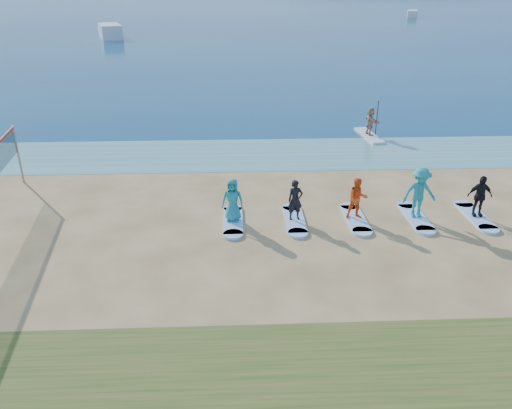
{
  "coord_description": "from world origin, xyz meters",
  "views": [
    {
      "loc": [
        -2.0,
        -13.31,
        8.08
      ],
      "look_at": [
        -1.32,
        2.0,
        1.1
      ],
      "focal_mm": 35.0,
      "sensor_mm": 36.0,
      "label": 1
    }
  ],
  "objects_px": {
    "paddleboarder": "(370,121)",
    "surfboard_1": "(295,220)",
    "surfboard_0": "(233,221)",
    "student_0": "(233,200)",
    "surfboard_3": "(416,217)",
    "surfboard_2": "(355,219)",
    "student_4": "(480,196)",
    "student_2": "(357,199)",
    "boat_offshore_a": "(111,38)",
    "student_3": "(419,193)",
    "boat_offshore_b": "(412,17)",
    "student_1": "(295,200)",
    "surfboard_4": "(476,216)",
    "paddleboard": "(369,135)"
  },
  "relations": [
    {
      "from": "paddleboard",
      "to": "student_2",
      "type": "relative_size",
      "value": 1.97
    },
    {
      "from": "paddleboard",
      "to": "surfboard_4",
      "type": "height_order",
      "value": "paddleboard"
    },
    {
      "from": "surfboard_0",
      "to": "student_2",
      "type": "relative_size",
      "value": 1.44
    },
    {
      "from": "student_0",
      "to": "student_2",
      "type": "relative_size",
      "value": 1.04
    },
    {
      "from": "surfboard_0",
      "to": "surfboard_2",
      "type": "height_order",
      "value": "same"
    },
    {
      "from": "boat_offshore_b",
      "to": "student_0",
      "type": "bearing_deg",
      "value": -94.04
    },
    {
      "from": "surfboard_2",
      "to": "student_3",
      "type": "relative_size",
      "value": 1.16
    },
    {
      "from": "paddleboarder",
      "to": "surfboard_2",
      "type": "xyz_separation_m",
      "value": [
        -3.13,
        -10.39,
        -0.83
      ]
    },
    {
      "from": "surfboard_3",
      "to": "student_3",
      "type": "relative_size",
      "value": 1.16
    },
    {
      "from": "boat_offshore_b",
      "to": "surfboard_3",
      "type": "bearing_deg",
      "value": -90.69
    },
    {
      "from": "boat_offshore_a",
      "to": "surfboard_3",
      "type": "height_order",
      "value": "boat_offshore_a"
    },
    {
      "from": "surfboard_1",
      "to": "student_3",
      "type": "xyz_separation_m",
      "value": [
        4.48,
        0.0,
        0.99
      ]
    },
    {
      "from": "surfboard_3",
      "to": "student_4",
      "type": "relative_size",
      "value": 1.42
    },
    {
      "from": "surfboard_3",
      "to": "boat_offshore_a",
      "type": "bearing_deg",
      "value": 111.81
    },
    {
      "from": "boat_offshore_a",
      "to": "paddleboard",
      "type": "bearing_deg",
      "value": -81.73
    },
    {
      "from": "surfboard_2",
      "to": "surfboard_0",
      "type": "bearing_deg",
      "value": 180.0
    },
    {
      "from": "boat_offshore_a",
      "to": "student_0",
      "type": "xyz_separation_m",
      "value": [
        17.7,
        -61.04,
        0.88
      ]
    },
    {
      "from": "surfboard_3",
      "to": "student_4",
      "type": "height_order",
      "value": "student_4"
    },
    {
      "from": "surfboard_2",
      "to": "student_4",
      "type": "xyz_separation_m",
      "value": [
        4.48,
        0.0,
        0.82
      ]
    },
    {
      "from": "surfboard_0",
      "to": "surfboard_1",
      "type": "bearing_deg",
      "value": 0.0
    },
    {
      "from": "boat_offshore_a",
      "to": "surfboard_0",
      "type": "bearing_deg",
      "value": -92.11
    },
    {
      "from": "boat_offshore_a",
      "to": "surfboard_1",
      "type": "height_order",
      "value": "boat_offshore_a"
    },
    {
      "from": "student_0",
      "to": "surfboard_3",
      "type": "bearing_deg",
      "value": 10.25
    },
    {
      "from": "paddleboarder",
      "to": "student_4",
      "type": "relative_size",
      "value": 0.98
    },
    {
      "from": "paddleboarder",
      "to": "surfboard_2",
      "type": "bearing_deg",
      "value": 150.47
    },
    {
      "from": "student_2",
      "to": "student_3",
      "type": "xyz_separation_m",
      "value": [
        2.24,
        0.0,
        0.18
      ]
    },
    {
      "from": "student_4",
      "to": "surfboard_3",
      "type": "bearing_deg",
      "value": -178.81
    },
    {
      "from": "paddleboarder",
      "to": "boat_offshore_a",
      "type": "distance_m",
      "value": 56.62
    },
    {
      "from": "paddleboarder",
      "to": "student_3",
      "type": "relative_size",
      "value": 0.8
    },
    {
      "from": "student_0",
      "to": "surfboard_1",
      "type": "xyz_separation_m",
      "value": [
        2.24,
        0.0,
        -0.84
      ]
    },
    {
      "from": "paddleboarder",
      "to": "surfboard_1",
      "type": "relative_size",
      "value": 0.69
    },
    {
      "from": "boat_offshore_b",
      "to": "surfboard_1",
      "type": "distance_m",
      "value": 108.43
    },
    {
      "from": "boat_offshore_b",
      "to": "surfboard_3",
      "type": "relative_size",
      "value": 2.94
    },
    {
      "from": "surfboard_1",
      "to": "surfboard_2",
      "type": "xyz_separation_m",
      "value": [
        2.24,
        0.0,
        0.0
      ]
    },
    {
      "from": "student_1",
      "to": "student_2",
      "type": "bearing_deg",
      "value": -8.18
    },
    {
      "from": "paddleboarder",
      "to": "surfboard_4",
      "type": "height_order",
      "value": "paddleboarder"
    },
    {
      "from": "paddleboard",
      "to": "student_2",
      "type": "bearing_deg",
      "value": -113.67
    },
    {
      "from": "surfboard_2",
      "to": "student_2",
      "type": "height_order",
      "value": "student_2"
    },
    {
      "from": "surfboard_2",
      "to": "student_2",
      "type": "xyz_separation_m",
      "value": [
        0.0,
        0.0,
        0.81
      ]
    },
    {
      "from": "student_1",
      "to": "surfboard_2",
      "type": "height_order",
      "value": "student_1"
    },
    {
      "from": "paddleboard",
      "to": "student_4",
      "type": "relative_size",
      "value": 1.93
    },
    {
      "from": "student_3",
      "to": "surfboard_1",
      "type": "bearing_deg",
      "value": 175.14
    },
    {
      "from": "paddleboarder",
      "to": "student_3",
      "type": "xyz_separation_m",
      "value": [
        -0.88,
        -10.39,
        0.16
      ]
    },
    {
      "from": "boat_offshore_b",
      "to": "student_4",
      "type": "height_order",
      "value": "student_4"
    },
    {
      "from": "boat_offshore_b",
      "to": "surfboard_2",
      "type": "distance_m",
      "value": 107.66
    },
    {
      "from": "paddleboarder",
      "to": "surfboard_0",
      "type": "relative_size",
      "value": 0.69
    },
    {
      "from": "student_1",
      "to": "surfboard_4",
      "type": "xyz_separation_m",
      "value": [
        6.72,
        0.0,
        -0.79
      ]
    },
    {
      "from": "surfboard_0",
      "to": "student_2",
      "type": "bearing_deg",
      "value": 0.0
    },
    {
      "from": "surfboard_0",
      "to": "student_1",
      "type": "height_order",
      "value": "student_1"
    },
    {
      "from": "student_0",
      "to": "surfboard_3",
      "type": "height_order",
      "value": "student_0"
    }
  ]
}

